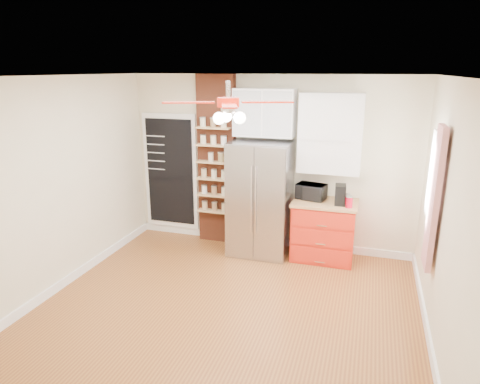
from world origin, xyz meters
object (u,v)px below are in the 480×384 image
(ceiling_fan, at_px, (228,103))
(toaster_oven, at_px, (311,192))
(canister_left, at_px, (349,202))
(coffee_maker, at_px, (340,195))
(red_cabinet, at_px, (324,230))
(pantry_jar_oats, at_px, (211,157))
(fridge, at_px, (260,199))

(ceiling_fan, xyz_separation_m, toaster_oven, (0.70, 1.75, -1.41))
(canister_left, bearing_deg, coffee_maker, 141.47)
(red_cabinet, xyz_separation_m, coffee_maker, (0.21, -0.07, 0.59))
(red_cabinet, distance_m, canister_left, 0.65)
(ceiling_fan, relative_size, toaster_oven, 3.36)
(canister_left, relative_size, pantry_jar_oats, 1.15)
(fridge, xyz_separation_m, canister_left, (1.32, -0.12, 0.10))
(pantry_jar_oats, bearing_deg, ceiling_fan, -63.16)
(ceiling_fan, xyz_separation_m, pantry_jar_oats, (-0.89, 1.76, -0.99))
(red_cabinet, height_order, ceiling_fan, ceiling_fan)
(red_cabinet, distance_m, ceiling_fan, 2.75)
(fridge, distance_m, coffee_maker, 1.19)
(coffee_maker, bearing_deg, red_cabinet, 157.85)
(fridge, height_order, ceiling_fan, ceiling_fan)
(fridge, height_order, red_cabinet, fridge)
(canister_left, height_order, pantry_jar_oats, pantry_jar_oats)
(pantry_jar_oats, bearing_deg, toaster_oven, -0.31)
(pantry_jar_oats, bearing_deg, canister_left, -6.79)
(canister_left, bearing_deg, red_cabinet, 153.24)
(canister_left, xyz_separation_m, pantry_jar_oats, (-2.16, 0.26, 0.46))
(red_cabinet, distance_m, toaster_oven, 0.61)
(canister_left, distance_m, pantry_jar_oats, 2.22)
(toaster_oven, bearing_deg, canister_left, -11.25)
(ceiling_fan, bearing_deg, coffee_maker, 54.97)
(coffee_maker, relative_size, canister_left, 1.92)
(ceiling_fan, distance_m, toaster_oven, 2.36)
(fridge, relative_size, toaster_oven, 4.20)
(fridge, height_order, pantry_jar_oats, fridge)
(fridge, relative_size, pantry_jar_oats, 13.33)
(fridge, distance_m, red_cabinet, 1.06)
(ceiling_fan, height_order, coffee_maker, ceiling_fan)
(canister_left, bearing_deg, toaster_oven, 156.38)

